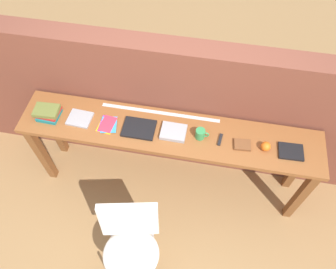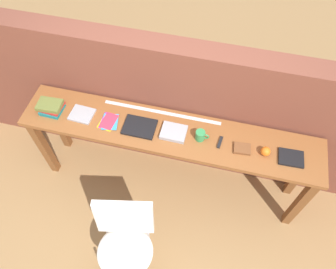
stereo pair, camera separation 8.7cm
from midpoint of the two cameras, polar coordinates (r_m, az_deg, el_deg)
name	(u,v)px [view 1 (the left image)]	position (r m, az deg, el deg)	size (l,w,h in m)	color
ground_plane	(164,206)	(3.31, -1.56, -12.35)	(40.00, 40.00, 0.00)	#9E7547
brick_wall_back	(176,109)	(2.98, 0.50, 4.41)	(6.00, 0.20, 1.48)	brown
sideboard	(169,140)	(2.78, -0.72, -1.02)	(2.50, 0.44, 0.88)	brown
chair_white_moulded	(131,242)	(2.67, -7.53, -18.14)	(0.52, 0.53, 0.89)	silver
book_stack_leftmost	(48,113)	(2.92, -20.99, 3.58)	(0.21, 0.18, 0.09)	#19757A
magazine_cycling	(80,119)	(2.84, -15.96, 2.67)	(0.19, 0.17, 0.02)	#9E9EA3
pamphlet_pile_colourful	(107,125)	(2.75, -11.42, 1.69)	(0.17, 0.18, 0.01)	yellow
book_open_centre	(139,128)	(2.68, -6.00, 1.05)	(0.26, 0.20, 0.02)	black
book_grey_hardcover	(173,132)	(2.64, 0.02, 0.42)	(0.20, 0.17, 0.03)	#9E9EA3
mug	(201,134)	(2.61, 4.73, 0.09)	(0.11, 0.08, 0.09)	#338C4C
multitool_folded	(220,140)	(2.64, 8.13, -0.92)	(0.02, 0.11, 0.02)	black
leather_journal_brown	(242,145)	(2.64, 11.91, -1.80)	(0.13, 0.10, 0.02)	brown
sports_ball_small	(266,146)	(2.64, 15.75, -2.02)	(0.08, 0.08, 0.08)	orange
book_repair_rightmost	(291,152)	(2.71, 19.76, -2.83)	(0.19, 0.15, 0.02)	black
ruler_metal_back_edge	(160,113)	(2.78, -2.26, 3.79)	(1.01, 0.03, 0.00)	silver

